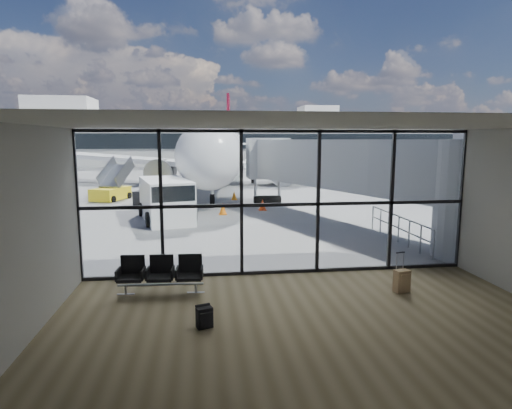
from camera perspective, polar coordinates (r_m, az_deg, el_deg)
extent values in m
plane|color=slate|center=(53.06, -4.63, 4.06)|extent=(220.00, 220.00, 0.00)
cube|color=brown|center=(10.06, 7.41, -15.97)|extent=(12.00, 8.00, 0.01)
cube|color=silver|center=(9.16, 7.96, 10.54)|extent=(12.00, 8.00, 0.02)
cube|color=#B8B8B3|center=(5.73, 18.17, -11.50)|extent=(12.00, 0.02, 4.50)
cube|color=#B8B8B3|center=(9.75, -28.93, -3.89)|extent=(0.02, 8.00, 4.50)
cube|color=white|center=(13.20, 3.24, 0.20)|extent=(12.00, 0.04, 4.50)
cube|color=black|center=(13.69, 3.16, -8.91)|extent=(12.00, 0.12, 0.10)
cube|color=black|center=(13.21, 3.24, -0.02)|extent=(12.00, 0.12, 0.10)
cube|color=black|center=(13.06, 3.32, 9.74)|extent=(12.00, 0.12, 0.10)
cube|color=black|center=(13.48, -22.72, -0.29)|extent=(0.10, 0.12, 4.50)
cube|color=black|center=(13.04, -12.51, -0.10)|extent=(0.10, 0.12, 4.50)
cube|color=black|center=(13.04, -1.95, 0.10)|extent=(0.10, 0.12, 4.50)
cube|color=black|center=(13.47, 8.27, 0.29)|extent=(0.10, 0.12, 4.50)
cube|color=black|center=(14.29, 17.58, 0.45)|extent=(0.10, 0.12, 4.50)
cube|color=black|center=(15.45, 25.69, 0.58)|extent=(0.10, 0.12, 4.50)
cylinder|color=#ADB0B3|center=(16.96, 27.25, 0.61)|extent=(2.80, 2.80, 4.20)
cube|color=#ADB0B3|center=(21.99, 11.21, 5.37)|extent=(7.45, 14.81, 2.40)
cube|color=#ADB0B3|center=(28.19, 1.53, 6.21)|extent=(2.60, 2.20, 2.60)
cylinder|color=gray|center=(28.25, -0.09, 1.94)|extent=(0.20, 0.20, 1.80)
cylinder|color=gray|center=(28.49, 3.11, 1.98)|extent=(0.20, 0.20, 1.80)
cylinder|color=black|center=(28.44, 1.51, 0.66)|extent=(1.80, 0.56, 0.56)
cylinder|color=gray|center=(16.21, 22.58, -5.00)|extent=(0.06, 0.06, 1.10)
cylinder|color=gray|center=(16.98, 21.08, -4.32)|extent=(0.06, 0.06, 1.10)
cylinder|color=gray|center=(17.75, 19.71, -3.70)|extent=(0.06, 0.06, 1.10)
cylinder|color=gray|center=(18.54, 18.46, -3.13)|extent=(0.06, 0.06, 1.10)
cylinder|color=gray|center=(19.34, 17.31, -2.60)|extent=(0.06, 0.06, 1.10)
cylinder|color=gray|center=(20.15, 16.26, -2.12)|extent=(0.06, 0.06, 1.10)
cylinder|color=gray|center=(20.96, 15.29, -1.67)|extent=(0.06, 0.06, 1.10)
cylinder|color=gray|center=(18.45, 18.54, -1.51)|extent=(0.06, 5.40, 0.06)
cylinder|color=gray|center=(18.53, 18.47, -2.98)|extent=(0.06, 5.40, 0.06)
cube|color=#B9B9B4|center=(74.88, -5.45, 8.43)|extent=(80.00, 12.00, 8.00)
cube|color=black|center=(68.78, -5.28, 8.42)|extent=(80.00, 0.20, 2.40)
cube|color=#B9B9B4|center=(78.37, -24.51, 11.74)|extent=(10.00, 8.00, 3.00)
cube|color=#B9B9B4|center=(77.72, 8.19, 12.07)|extent=(6.00, 6.00, 2.00)
cylinder|color=#382619|center=(92.45, -30.71, 5.76)|extent=(0.50, 0.50, 3.06)
sphere|color=black|center=(92.42, -30.89, 8.07)|extent=(5.61, 5.61, 5.61)
cylinder|color=#382619|center=(90.23, -27.21, 6.09)|extent=(0.50, 0.50, 3.42)
sphere|color=black|center=(90.22, -27.39, 8.74)|extent=(6.27, 6.27, 6.27)
cylinder|color=#382619|center=(88.39, -23.52, 6.06)|extent=(0.50, 0.50, 2.70)
sphere|color=black|center=(88.34, -23.65, 8.19)|extent=(4.95, 4.95, 4.95)
cylinder|color=#382619|center=(86.90, -19.70, 6.36)|extent=(0.50, 0.50, 3.06)
sphere|color=black|center=(86.87, -19.83, 8.82)|extent=(5.61, 5.61, 5.61)
cylinder|color=#382619|center=(85.81, -15.77, 6.63)|extent=(0.50, 0.50, 3.42)
sphere|color=black|center=(85.79, -15.89, 9.42)|extent=(6.27, 6.27, 6.27)
cube|color=gray|center=(12.17, -12.59, -10.36)|extent=(2.32, 0.22, 0.04)
cube|color=black|center=(12.25, -16.32, -9.39)|extent=(0.69, 0.65, 0.08)
cube|color=black|center=(12.45, -16.09, -7.78)|extent=(0.66, 0.11, 0.58)
cube|color=black|center=(12.11, -12.62, -9.47)|extent=(0.69, 0.65, 0.08)
cube|color=black|center=(12.31, -12.45, -7.83)|extent=(0.66, 0.11, 0.58)
cube|color=black|center=(12.02, -8.84, -9.50)|extent=(0.69, 0.65, 0.08)
cube|color=black|center=(12.22, -8.75, -7.85)|extent=(0.66, 0.11, 0.58)
cylinder|color=gray|center=(12.39, -16.98, -10.84)|extent=(0.06, 0.06, 0.26)
cylinder|color=gray|center=(12.11, -8.04, -11.00)|extent=(0.06, 0.06, 0.26)
cube|color=black|center=(9.96, -6.89, -14.74)|extent=(0.40, 0.32, 0.48)
cube|color=black|center=(9.85, -6.64, -15.02)|extent=(0.29, 0.15, 0.33)
cylinder|color=black|center=(9.97, -7.13, -13.25)|extent=(0.34, 0.19, 0.09)
cube|color=#977A54|center=(12.62, 18.86, -9.62)|extent=(0.46, 0.34, 0.62)
cube|color=#977A54|center=(12.52, 19.27, -9.78)|extent=(0.34, 0.12, 0.46)
cylinder|color=gray|center=(12.48, 18.24, -7.26)|extent=(0.03, 0.03, 0.51)
cylinder|color=gray|center=(12.62, 19.06, -7.13)|extent=(0.03, 0.03, 0.51)
cube|color=black|center=(12.49, 18.71, -6.08)|extent=(0.27, 0.10, 0.02)
cylinder|color=black|center=(12.73, 18.06, -10.83)|extent=(0.05, 0.07, 0.07)
cylinder|color=black|center=(12.87, 18.87, -10.66)|extent=(0.05, 0.07, 0.07)
cylinder|color=white|center=(41.33, -4.52, 7.26)|extent=(7.05, 32.52, 3.98)
sphere|color=white|center=(25.22, -6.29, 6.40)|extent=(3.98, 3.98, 3.98)
cone|color=white|center=(60.15, -3.65, 7.99)|extent=(4.58, 6.81, 3.98)
cube|color=black|center=(25.85, -6.20, 7.64)|extent=(2.48, 1.51, 0.54)
cube|color=white|center=(43.83, -16.53, 5.81)|extent=(16.27, 9.79, 1.27)
cylinder|color=black|center=(41.01, -12.41, 4.29)|extent=(2.60, 3.86, 2.26)
cube|color=white|center=(59.82, -7.00, 8.04)|extent=(6.23, 3.63, 0.19)
cube|color=white|center=(42.99, 7.91, 6.04)|extent=(16.56, 7.07, 1.27)
cylinder|color=black|center=(40.46, 3.41, 4.42)|extent=(2.60, 3.86, 2.26)
cube|color=white|center=(59.59, -0.33, 8.10)|extent=(6.10, 2.60, 0.19)
cube|color=maroon|center=(60.21, -3.68, 11.37)|extent=(0.71, 4.10, 6.46)
cylinder|color=gray|center=(27.57, -5.85, 1.42)|extent=(0.22, 0.22, 1.51)
cylinder|color=black|center=(27.62, -5.84, 0.65)|extent=(0.34, 0.78, 0.75)
cylinder|color=black|center=(42.27, -8.53, 3.49)|extent=(0.58, 1.07, 1.03)
cylinder|color=black|center=(41.99, -0.32, 3.55)|extent=(0.58, 1.07, 1.03)
cube|color=white|center=(22.88, -11.96, 0.63)|extent=(3.27, 5.33, 2.16)
cube|color=black|center=(21.01, -11.22, 1.59)|extent=(2.30, 1.74, 0.75)
cylinder|color=black|center=(21.26, -14.08, -1.95)|extent=(0.44, 0.80, 0.75)
cylinder|color=black|center=(21.61, -8.40, -1.62)|extent=(0.44, 0.80, 0.75)
cylinder|color=black|center=(24.44, -15.00, -0.64)|extent=(0.44, 0.80, 0.75)
cylinder|color=black|center=(24.74, -10.03, -0.37)|extent=(0.44, 0.80, 0.75)
cube|color=black|center=(28.75, -13.72, 1.04)|extent=(2.11, 3.08, 0.94)
cube|color=black|center=(29.69, -12.88, 2.67)|extent=(1.79, 2.57, 0.97)
cylinder|color=black|center=(28.23, -15.70, 0.25)|extent=(0.32, 0.50, 0.47)
cylinder|color=black|center=(27.68, -13.26, 0.18)|extent=(0.32, 0.50, 0.47)
cylinder|color=black|center=(29.90, -14.12, 0.76)|extent=(0.32, 0.50, 0.47)
cylinder|color=black|center=(29.38, -11.79, 0.71)|extent=(0.32, 0.50, 0.47)
cube|color=yellow|center=(31.65, -18.80, 1.40)|extent=(2.55, 3.25, 0.82)
cube|color=gray|center=(32.23, -18.13, 3.65)|extent=(2.16, 2.67, 1.51)
cylinder|color=black|center=(31.29, -21.04, 0.77)|extent=(0.35, 0.49, 0.45)
cylinder|color=black|center=(30.39, -18.51, 0.68)|extent=(0.35, 0.49, 0.45)
cylinder|color=black|center=(32.97, -19.03, 1.24)|extent=(0.35, 0.49, 0.45)
cylinder|color=black|center=(32.12, -16.58, 1.17)|extent=(0.35, 0.49, 0.45)
cube|color=orange|center=(24.27, -4.45, -1.29)|extent=(0.46, 0.46, 0.03)
cone|color=orange|center=(24.22, -4.46, -0.56)|extent=(0.44, 0.44, 0.66)
cube|color=#E43B0C|center=(25.70, 0.87, -0.72)|extent=(0.47, 0.47, 0.03)
cone|color=#E43B0C|center=(25.65, 0.87, -0.02)|extent=(0.45, 0.45, 0.67)
cube|color=orange|center=(30.21, -2.93, 0.67)|extent=(0.42, 0.42, 0.03)
cone|color=orange|center=(30.17, -2.93, 1.20)|extent=(0.40, 0.40, 0.60)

